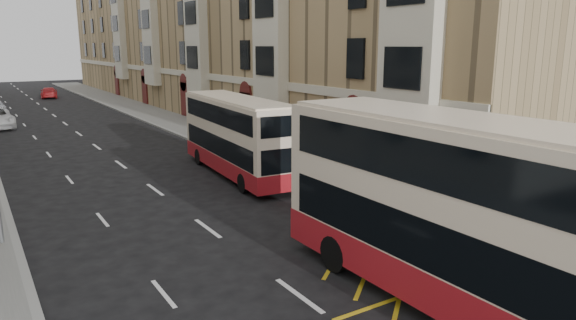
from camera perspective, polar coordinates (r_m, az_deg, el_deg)
pavement_right at (r=39.80m, az=-9.79°, el=3.22°), size 4.00×120.00×0.15m
kerb_right at (r=39.09m, az=-12.50°, el=2.93°), size 0.25×120.00×0.15m
road_markings at (r=52.22m, az=-24.40°, el=4.41°), size 10.00×110.00×0.01m
terrace_right at (r=56.13m, az=-9.60°, el=13.54°), size 10.75×79.00×15.25m
guard_railing at (r=18.70m, az=14.47°, el=-5.19°), size 0.06×6.56×1.01m
double_decker_front at (r=12.83m, az=20.55°, el=-6.40°), size 2.82×12.06×4.80m
double_decker_rear at (r=25.85m, az=-5.67°, el=2.65°), size 3.02×9.99×3.93m
pedestrian_near at (r=17.11m, az=25.29°, el=-6.81°), size 0.71×0.48×1.93m
pedestrian_far at (r=20.47m, az=16.45°, el=-3.25°), size 1.11×0.68×1.77m
car_red at (r=71.44m, az=-25.02°, el=6.80°), size 2.47×4.80×1.33m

